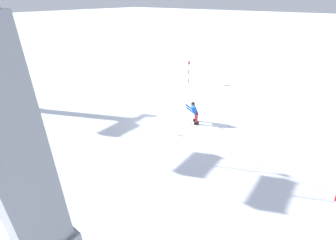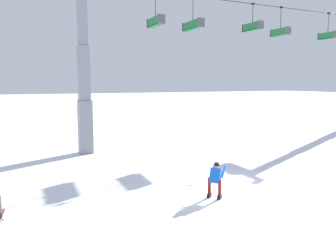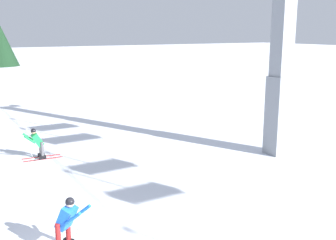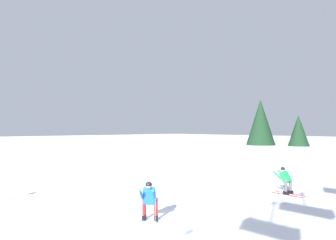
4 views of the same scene
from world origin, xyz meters
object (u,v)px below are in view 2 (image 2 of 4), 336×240
at_px(chairlift_seat_nearest, 155,21).
at_px(chairlift_seat_second, 192,25).
at_px(chairlift_seat_middle, 252,26).
at_px(chairlift_seat_farthest, 327,35).
at_px(skier_carving_main, 216,178).
at_px(lift_tower_near, 84,84).
at_px(chairlift_seat_fourth, 280,32).

relative_size(chairlift_seat_nearest, chairlift_seat_second, 0.98).
xyz_separation_m(chairlift_seat_middle, chairlift_seat_farthest, (8.50, -0.00, -0.18)).
height_order(skier_carving_main, chairlift_seat_nearest, chairlift_seat_nearest).
relative_size(chairlift_seat_nearest, chairlift_seat_farthest, 1.01).
distance_m(skier_carving_main, lift_tower_near, 11.67).
relative_size(skier_carving_main, chairlift_seat_fourth, 0.66).
xyz_separation_m(lift_tower_near, chairlift_seat_nearest, (4.93, 0.00, 4.35)).
relative_size(chairlift_seat_second, chairlift_seat_fourth, 1.02).
height_order(chairlift_seat_nearest, chairlift_seat_fourth, same).
distance_m(lift_tower_near, chairlift_seat_nearest, 6.58).
distance_m(skier_carving_main, chairlift_seat_second, 14.02).
bearing_deg(chairlift_seat_fourth, chairlift_seat_middle, -180.00).
bearing_deg(chairlift_seat_second, chairlift_seat_fourth, 0.00).
height_order(chairlift_seat_middle, chairlift_seat_fourth, same).
height_order(chairlift_seat_nearest, chairlift_seat_second, same).
height_order(skier_carving_main, chairlift_seat_second, chairlift_seat_second).
bearing_deg(skier_carving_main, chairlift_seat_middle, 46.68).
distance_m(lift_tower_near, chairlift_seat_farthest, 22.22).
height_order(chairlift_seat_second, chairlift_seat_farthest, same).
xyz_separation_m(chairlift_seat_nearest, chairlift_seat_fourth, (11.25, 0.00, 0.01)).
bearing_deg(chairlift_seat_nearest, chairlift_seat_farthest, -0.00).
bearing_deg(chairlift_seat_fourth, lift_tower_near, -180.00).
bearing_deg(lift_tower_near, skier_carving_main, -72.59).
height_order(skier_carving_main, chairlift_seat_middle, chairlift_seat_middle).
xyz_separation_m(skier_carving_main, chairlift_seat_farthest, (18.46, 10.57, 8.09)).
bearing_deg(chairlift_seat_middle, lift_tower_near, 180.00).
distance_m(chairlift_seat_nearest, chairlift_seat_second, 2.94).
distance_m(chairlift_seat_second, chairlift_seat_middle, 5.41).
distance_m(chairlift_seat_nearest, chairlift_seat_fourth, 11.25).
bearing_deg(chairlift_seat_nearest, skier_carving_main, -98.72).
xyz_separation_m(chairlift_seat_second, chairlift_seat_fourth, (8.31, 0.00, 0.05)).
bearing_deg(lift_tower_near, chairlift_seat_farthest, -0.00).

